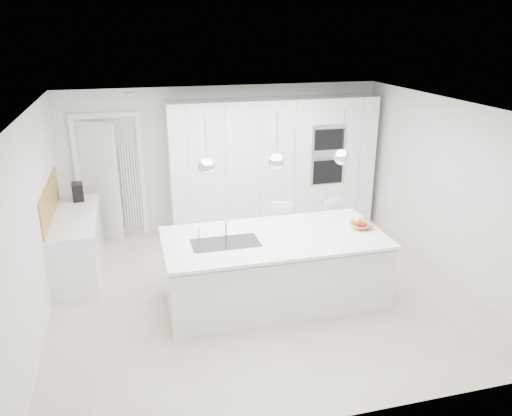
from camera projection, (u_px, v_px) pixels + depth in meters
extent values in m
plane|color=beige|center=(261.00, 290.00, 6.90)|extent=(5.50, 5.50, 0.00)
plane|color=silver|center=(224.00, 158.00, 8.74)|extent=(5.50, 0.00, 5.50)
plane|color=silver|center=(35.00, 225.00, 5.82)|extent=(0.00, 5.00, 5.00)
plane|color=white|center=(262.00, 108.00, 6.04)|extent=(5.50, 5.50, 0.00)
cube|color=white|center=(273.00, 165.00, 8.69)|extent=(3.60, 0.60, 2.30)
cube|color=white|center=(95.00, 182.00, 8.24)|extent=(0.76, 0.38, 2.00)
cube|color=white|center=(78.00, 245.00, 7.27)|extent=(0.60, 1.80, 0.86)
cube|color=white|center=(74.00, 216.00, 7.11)|extent=(0.62, 1.82, 0.04)
cube|color=#AE7D35|center=(50.00, 200.00, 6.95)|extent=(0.02, 1.80, 0.50)
cube|color=white|center=(275.00, 271.00, 6.51)|extent=(2.80, 1.20, 0.86)
cube|color=white|center=(274.00, 238.00, 6.40)|extent=(2.84, 1.40, 0.04)
cylinder|color=white|center=(226.00, 226.00, 6.33)|extent=(0.02, 0.02, 0.30)
sphere|color=white|center=(207.00, 166.00, 5.80)|extent=(0.20, 0.20, 0.20)
sphere|color=white|center=(277.00, 162.00, 6.00)|extent=(0.20, 0.20, 0.20)
sphere|color=white|center=(342.00, 157.00, 6.20)|extent=(0.20, 0.20, 0.20)
imported|color=#AE7D35|center=(361.00, 226.00, 6.63)|extent=(0.30, 0.30, 0.07)
cube|color=black|center=(78.00, 192.00, 7.67)|extent=(0.18, 0.26, 0.27)
sphere|color=#A8191B|center=(360.00, 224.00, 6.59)|extent=(0.08, 0.08, 0.08)
sphere|color=#A8191B|center=(359.00, 224.00, 6.61)|extent=(0.07, 0.07, 0.07)
sphere|color=#A8191B|center=(364.00, 225.00, 6.56)|extent=(0.08, 0.08, 0.08)
torus|color=yellow|center=(362.00, 220.00, 6.61)|extent=(0.22, 0.16, 0.20)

